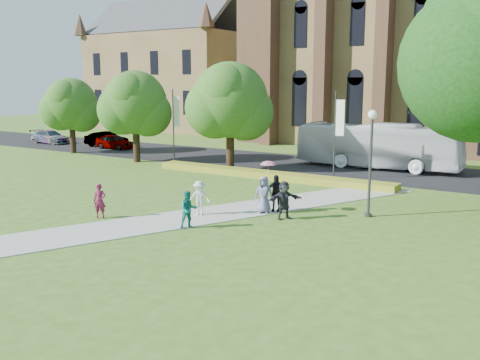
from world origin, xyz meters
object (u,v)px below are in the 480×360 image
Objects in this scene: car_2 at (50,137)px; streetlamp at (371,150)px; pedestrian_0 at (100,201)px; car_0 at (115,142)px; car_1 at (107,139)px; tour_coach at (378,146)px.

streetlamp is at bearing -107.65° from car_2.
car_2 is 2.91× the size of pedestrian_0.
streetlamp reaches higher than pedestrian_0.
car_0 is 0.87× the size of car_2.
car_2 is at bearing 162.64° from streetlamp.
pedestrian_0 is at bearing -134.75° from car_0.
streetlamp is 1.13× the size of car_1.
pedestrian_0 reaches higher than car_2.
streetlamp is 15.64m from tour_coach.
tour_coach is at bearing -84.22° from car_0.
streetlamp is 3.16× the size of pedestrian_0.
streetlamp is at bearing -119.09° from car_1.
car_0 reaches higher than car_2.
car_2 is (-35.32, -2.43, -1.03)m from tour_coach.
car_0 is 28.07m from pedestrian_0.
car_1 is 7.62m from car_2.
tour_coach is 35.42m from car_2.
streetlamp is at bearing -111.65° from car_0.
streetlamp is 1.25× the size of car_0.
tour_coach is at bearing 106.92° from streetlamp.
car_1 is at bearing -82.84° from car_2.
tour_coach is (-4.53, 14.89, -1.55)m from streetlamp.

